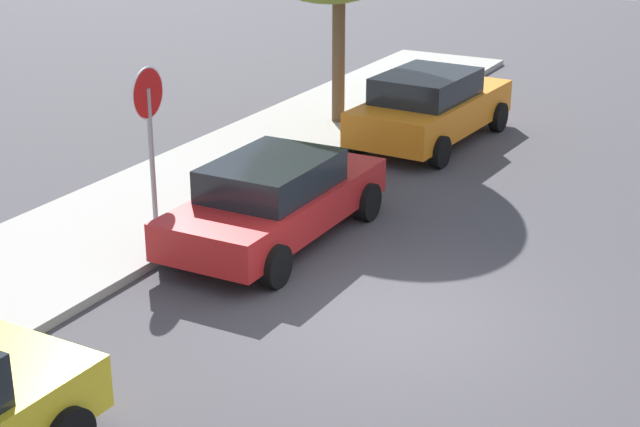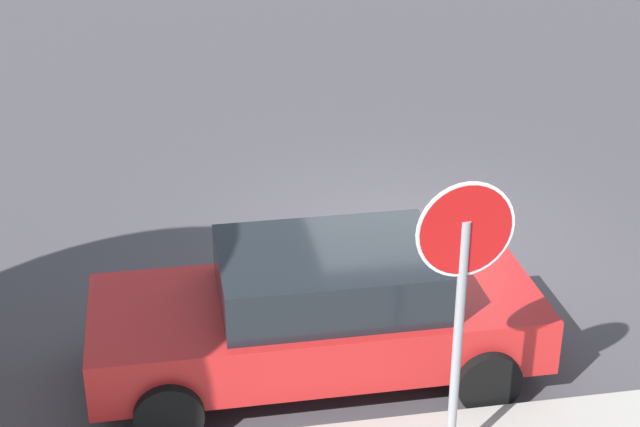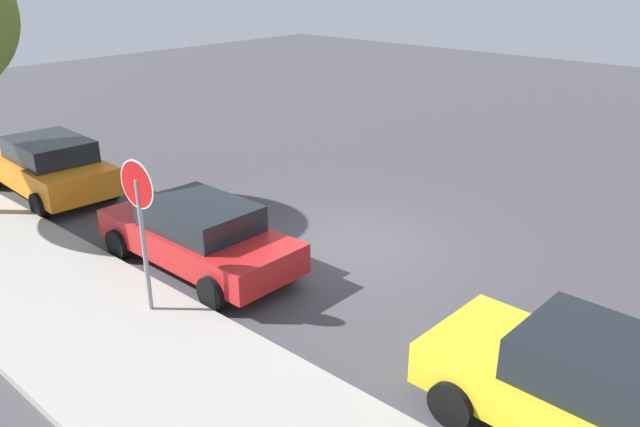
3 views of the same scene
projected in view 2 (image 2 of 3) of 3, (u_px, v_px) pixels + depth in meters
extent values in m
plane|color=#423F44|center=(402.00, 238.00, 12.74)|extent=(60.00, 60.00, 0.00)
cylinder|color=gray|center=(457.00, 355.00, 8.10)|extent=(0.08, 0.08, 2.47)
cylinder|color=white|center=(466.00, 230.00, 7.60)|extent=(0.82, 0.07, 0.82)
cylinder|color=red|center=(466.00, 230.00, 7.60)|extent=(0.76, 0.08, 0.76)
cube|color=red|center=(316.00, 322.00, 9.76)|extent=(4.44, 1.74, 0.58)
cube|color=black|center=(330.00, 274.00, 9.55)|extent=(2.17, 1.53, 0.51)
cylinder|color=black|center=(169.00, 413.00, 8.88)|extent=(0.64, 0.22, 0.64)
cylinder|color=black|center=(163.00, 314.00, 10.42)|extent=(0.64, 0.22, 0.64)
cylinder|color=black|center=(487.00, 380.00, 9.34)|extent=(0.64, 0.22, 0.64)
cylinder|color=black|center=(437.00, 290.00, 10.89)|extent=(0.64, 0.22, 0.64)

